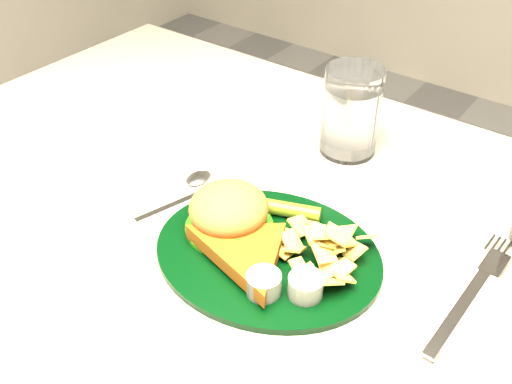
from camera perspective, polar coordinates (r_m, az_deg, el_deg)
dinner_plate at (r=0.65m, az=1.19°, el=-4.48°), size 0.31×0.27×0.06m
water_glass at (r=0.83m, az=9.48°, el=7.93°), size 0.09×0.09×0.13m
fork_napkin at (r=0.65m, az=19.88°, el=-10.64°), size 0.15×0.19×0.01m
spoon at (r=0.75m, az=-8.60°, el=-1.28°), size 0.07×0.14×0.01m
ramekin at (r=0.92m, az=-5.11°, el=7.92°), size 0.05×0.05×0.03m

